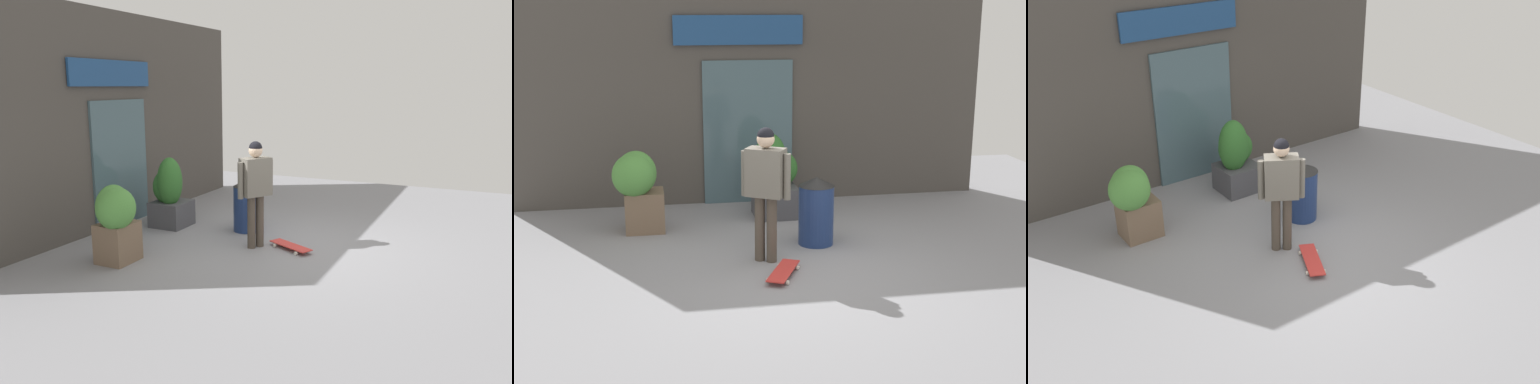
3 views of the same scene
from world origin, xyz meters
The scene contains 7 objects.
ground_plane centered at (0.00, 0.00, 0.00)m, with size 12.00×12.00×0.00m, color gray.
building_facade centered at (0.00, 3.36, 1.91)m, with size 7.67×0.31×3.85m.
skateboarder centered at (-0.27, 0.37, 1.05)m, with size 0.57×0.46×1.71m.
skateboard centered at (-0.15, -0.19, 0.06)m, with size 0.54×0.80×0.08m.
planter_box_left centered at (0.20, 2.35, 0.62)m, with size 0.71×0.65×1.29m.
planter_box_right centered at (-1.85, 1.85, 0.71)m, with size 0.71×0.63×1.18m.
trash_bin centered at (0.51, 0.92, 0.47)m, with size 0.48×0.48×0.93m.
Camera 3 is at (-4.60, -5.65, 4.77)m, focal length 42.65 mm.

